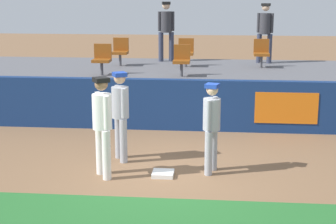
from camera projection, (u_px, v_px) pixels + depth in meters
name	position (u px, v px, depth m)	size (l,w,h in m)	color
ground_plane	(170.00, 175.00, 10.04)	(60.00, 60.00, 0.00)	brown
first_base	(163.00, 174.00, 10.01)	(0.40, 0.40, 0.08)	white
player_fielder_home	(102.00, 120.00, 9.74)	(0.49, 0.60, 1.88)	white
player_runner_visitor	(212.00, 122.00, 9.98)	(0.41, 0.47, 1.73)	#9EA3AD
player_coach_visitor	(120.00, 110.00, 10.69)	(0.47, 0.47, 1.82)	#9EA3AD
field_wall	(182.00, 105.00, 13.10)	(18.00, 0.26, 1.27)	navy
bleacher_platform	(188.00, 89.00, 15.61)	(18.00, 4.80, 1.11)	#59595E
seat_back_left	(120.00, 50.00, 16.22)	(0.47, 0.44, 0.84)	#4C4C51
seat_front_center	(182.00, 59.00, 14.29)	(0.45, 0.44, 0.84)	#4C4C51
seat_front_left	(102.00, 58.00, 14.49)	(0.48, 0.44, 0.84)	#4C4C51
seat_back_right	(261.00, 52.00, 15.83)	(0.45, 0.44, 0.84)	#4C4C51
seat_back_center	(186.00, 51.00, 16.03)	(0.46, 0.44, 0.84)	#4C4C51
spectator_hooded	(166.00, 27.00, 17.01)	(0.52, 0.42, 1.90)	#33384C
spectator_capped	(265.00, 29.00, 16.62)	(0.50, 0.44, 1.86)	#33384C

